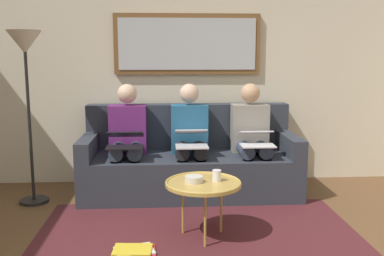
% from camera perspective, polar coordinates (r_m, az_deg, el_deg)
% --- Properties ---
extents(wall_rear, '(6.00, 0.12, 2.60)m').
position_cam_1_polar(wall_rear, '(5.01, -0.66, 7.91)').
color(wall_rear, beige).
rests_on(wall_rear, ground_plane).
extents(area_rug, '(2.60, 1.80, 0.01)m').
position_cam_1_polar(area_rug, '(3.57, 0.89, -14.21)').
color(area_rug, '#4C1E23').
rests_on(area_rug, ground_plane).
extents(couch, '(2.20, 0.90, 0.90)m').
position_cam_1_polar(couch, '(4.67, -0.33, -4.48)').
color(couch, '#2D333D').
rests_on(couch, ground_plane).
extents(framed_mirror, '(1.60, 0.05, 0.66)m').
position_cam_1_polar(framed_mirror, '(4.92, -0.60, 10.79)').
color(framed_mirror, brown).
extents(coffee_table, '(0.60, 0.60, 0.46)m').
position_cam_1_polar(coffee_table, '(3.47, 1.45, -7.25)').
color(coffee_table, tan).
rests_on(coffee_table, ground_plane).
extents(cup, '(0.07, 0.07, 0.09)m').
position_cam_1_polar(cup, '(3.48, 3.22, -6.16)').
color(cup, silver).
rests_on(cup, coffee_table).
extents(bowl, '(0.14, 0.14, 0.05)m').
position_cam_1_polar(bowl, '(3.45, 0.25, -6.64)').
color(bowl, beige).
rests_on(bowl, coffee_table).
extents(person_left, '(0.38, 0.58, 1.14)m').
position_cam_1_polar(person_left, '(4.62, 7.67, -0.94)').
color(person_left, gray).
rests_on(person_left, couch).
extents(laptop_white, '(0.33, 0.34, 0.15)m').
position_cam_1_polar(laptop_white, '(4.38, 8.30, -1.29)').
color(laptop_white, white).
extents(person_middle, '(0.38, 0.58, 1.14)m').
position_cam_1_polar(person_middle, '(4.54, -0.28, -1.04)').
color(person_middle, '#235B84').
rests_on(person_middle, couch).
extents(laptop_silver, '(0.31, 0.38, 0.16)m').
position_cam_1_polar(laptop_silver, '(4.30, -0.10, -1.30)').
color(laptop_silver, silver).
extents(person_right, '(0.38, 0.58, 1.14)m').
position_cam_1_polar(person_right, '(4.55, -8.36, -1.12)').
color(person_right, '#66236B').
rests_on(person_right, couch).
extents(laptop_black, '(0.35, 0.34, 0.15)m').
position_cam_1_polar(laptop_black, '(4.31, -8.62, -1.53)').
color(laptop_black, black).
extents(magazine_stack, '(0.32, 0.27, 0.03)m').
position_cam_1_polar(magazine_stack, '(3.38, -7.46, -15.40)').
color(magazine_stack, red).
rests_on(magazine_stack, ground_plane).
extents(standing_lamp, '(0.32, 0.32, 1.66)m').
position_cam_1_polar(standing_lamp, '(4.45, -20.70, 8.03)').
color(standing_lamp, black).
rests_on(standing_lamp, ground_plane).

